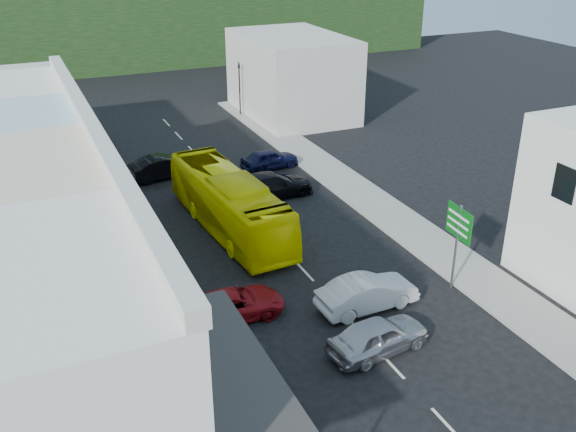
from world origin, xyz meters
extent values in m
plane|color=black|center=(0.00, 0.00, 0.00)|extent=(120.00, 120.00, 0.00)
cube|color=gray|center=(-7.50, 10.00, 0.07)|extent=(3.00, 52.00, 0.15)
cube|color=gray|center=(7.50, 10.00, 0.07)|extent=(3.00, 52.00, 0.15)
cube|color=silver|center=(-12.50, -5.50, 4.00)|extent=(7.00, 9.00, 8.00)
cube|color=#5C1911|center=(-8.40, -5.50, 3.05)|extent=(1.30, 7.65, 0.08)
cube|color=beige|center=(-12.50, 3.00, 4.00)|extent=(7.00, 8.00, 8.00)
cube|color=#A21317|center=(-8.40, 3.00, 3.05)|extent=(1.30, 6.80, 0.08)
cube|color=#9DC3CD|center=(-12.50, 10.00, 4.00)|extent=(7.00, 6.00, 8.00)
cube|color=#195926|center=(-8.40, 10.00, 3.05)|extent=(1.30, 5.10, 0.08)
cube|color=silver|center=(-12.50, 16.50, 4.00)|extent=(7.00, 7.00, 8.00)
cube|color=#5C1911|center=(-8.40, 16.50, 3.05)|extent=(1.30, 5.95, 0.08)
cube|color=#B7B2A8|center=(-12.00, 27.00, 3.00)|extent=(8.00, 10.00, 6.00)
cube|color=#B7B2A8|center=(11.00, 30.00, 3.50)|extent=(8.00, 12.00, 7.00)
cube|color=black|center=(0.00, 64.00, 6.00)|extent=(80.00, 24.00, 12.00)
imported|color=#FFF200|center=(-1.83, 10.03, 1.55)|extent=(3.35, 11.75, 3.10)
imported|color=#B3B2B8|center=(-0.05, -3.17, 0.70)|extent=(4.60, 2.35, 1.40)
imported|color=silver|center=(1.18, -0.19, 0.70)|extent=(4.47, 1.97, 1.40)
imported|color=maroon|center=(-4.56, 1.63, 0.70)|extent=(4.71, 2.18, 1.40)
imported|color=black|center=(2.12, 13.37, 0.70)|extent=(4.61, 2.14, 1.40)
imported|color=black|center=(3.94, 18.12, 0.70)|extent=(4.58, 2.29, 1.40)
imported|color=black|center=(-3.29, 19.42, 0.70)|extent=(4.61, 2.39, 1.40)
imported|color=black|center=(-7.66, 3.98, 1.00)|extent=(0.50, 0.66, 1.70)
camera|label=1|loc=(-12.12, -21.33, 16.21)|focal=40.00mm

